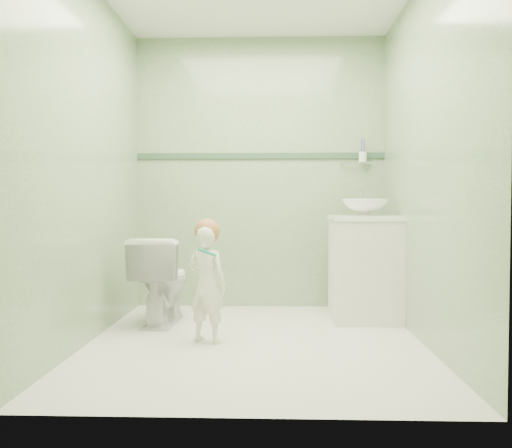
{
  "coord_description": "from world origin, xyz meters",
  "views": [
    {
      "loc": [
        0.12,
        -3.46,
        0.91
      ],
      "look_at": [
        0.0,
        0.15,
        0.78
      ],
      "focal_mm": 36.93,
      "sensor_mm": 36.0,
      "label": 1
    }
  ],
  "objects": [
    {
      "name": "ground",
      "position": [
        0.0,
        0.0,
        0.0
      ],
      "size": [
        2.5,
        2.5,
        0.0
      ],
      "primitive_type": "plane",
      "color": "white",
      "rests_on": "ground"
    },
    {
      "name": "room_shell",
      "position": [
        0.0,
        0.0,
        1.2
      ],
      "size": [
        2.5,
        2.54,
        2.4
      ],
      "color": "gray",
      "rests_on": "ground"
    },
    {
      "name": "trim_stripe",
      "position": [
        0.0,
        1.24,
        1.35
      ],
      "size": [
        2.2,
        0.02,
        0.05
      ],
      "primitive_type": "cube",
      "color": "#34533B",
      "rests_on": "room_shell"
    },
    {
      "name": "vanity",
      "position": [
        0.84,
        0.7,
        0.4
      ],
      "size": [
        0.52,
        0.5,
        0.8
      ],
      "primitive_type": "cube",
      "color": "white",
      "rests_on": "ground"
    },
    {
      "name": "counter",
      "position": [
        0.84,
        0.7,
        0.81
      ],
      "size": [
        0.54,
        0.52,
        0.04
      ],
      "primitive_type": "cube",
      "color": "white",
      "rests_on": "vanity"
    },
    {
      "name": "basin",
      "position": [
        0.84,
        0.7,
        0.89
      ],
      "size": [
        0.37,
        0.37,
        0.13
      ],
      "primitive_type": "imported",
      "color": "white",
      "rests_on": "counter"
    },
    {
      "name": "faucet",
      "position": [
        0.84,
        0.89,
        0.97
      ],
      "size": [
        0.03,
        0.13,
        0.18
      ],
      "color": "silver",
      "rests_on": "counter"
    },
    {
      "name": "cup_holder",
      "position": [
        0.89,
        1.18,
        1.33
      ],
      "size": [
        0.26,
        0.07,
        0.21
      ],
      "color": "silver",
      "rests_on": "room_shell"
    },
    {
      "name": "toilet",
      "position": [
        -0.74,
        0.55,
        0.33
      ],
      "size": [
        0.41,
        0.67,
        0.67
      ],
      "primitive_type": "imported",
      "rotation": [
        0.0,
        0.0,
        3.09
      ],
      "color": "white",
      "rests_on": "ground"
    },
    {
      "name": "toddler",
      "position": [
        -0.32,
        -0.01,
        0.39
      ],
      "size": [
        0.33,
        0.28,
        0.77
      ],
      "primitive_type": "imported",
      "rotation": [
        0.0,
        0.0,
        2.74
      ],
      "color": "beige",
      "rests_on": "ground"
    },
    {
      "name": "hair_cap",
      "position": [
        -0.32,
        0.02,
        0.74
      ],
      "size": [
        0.17,
        0.17,
        0.17
      ],
      "primitive_type": "sphere",
      "color": "#A16534",
      "rests_on": "toddler"
    },
    {
      "name": "teal_toothbrush",
      "position": [
        -0.3,
        -0.15,
        0.61
      ],
      "size": [
        0.11,
        0.14,
        0.08
      ],
      "color": "#108B6E",
      "rests_on": "toddler"
    }
  ]
}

